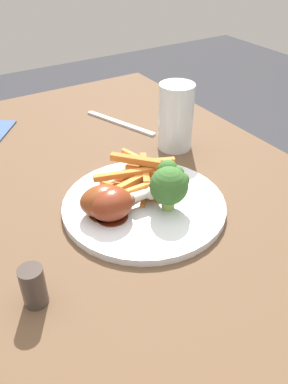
# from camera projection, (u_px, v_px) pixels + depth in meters

# --- Properties ---
(dining_table) EXTENTS (0.99, 0.65, 0.76)m
(dining_table) POSITION_uv_depth(u_px,v_px,m) (127.00, 243.00, 0.77)
(dining_table) COLOR brown
(dining_table) RESTS_ON ground_plane
(dinner_plate) EXTENTS (0.26, 0.26, 0.01)m
(dinner_plate) POSITION_uv_depth(u_px,v_px,m) (144.00, 205.00, 0.64)
(dinner_plate) COLOR silver
(dinner_plate) RESTS_ON dining_table
(broccoli_floret_front) EXTENTS (0.07, 0.06, 0.07)m
(broccoli_floret_front) POSITION_uv_depth(u_px,v_px,m) (170.00, 184.00, 0.60)
(broccoli_floret_front) COLOR #8DB254
(broccoli_floret_front) RESTS_ON dinner_plate
(carrot_fries_pile) EXTENTS (0.15, 0.15, 0.05)m
(carrot_fries_pile) POSITION_uv_depth(u_px,v_px,m) (140.00, 176.00, 0.66)
(carrot_fries_pile) COLOR orange
(carrot_fries_pile) RESTS_ON dinner_plate
(chicken_drumstick_near) EXTENTS (0.06, 0.12, 0.04)m
(chicken_drumstick_near) POSITION_uv_depth(u_px,v_px,m) (111.00, 200.00, 0.61)
(chicken_drumstick_near) COLOR #5E220B
(chicken_drumstick_near) RESTS_ON dinner_plate
(chicken_drumstick_far) EXTENTS (0.07, 0.13, 0.05)m
(chicken_drumstick_far) POSITION_uv_depth(u_px,v_px,m) (106.00, 201.00, 0.60)
(chicken_drumstick_far) COLOR #55210E
(chicken_drumstick_far) RESTS_ON dinner_plate
(chicken_drumstick_extra) EXTENTS (0.06, 0.12, 0.05)m
(chicken_drumstick_extra) POSITION_uv_depth(u_px,v_px,m) (114.00, 204.00, 0.59)
(chicken_drumstick_extra) COLOR #551C0F
(chicken_drumstick_extra) RESTS_ON dinner_plate
(fork) EXTENTS (0.18, 0.08, 0.00)m
(fork) POSITION_uv_depth(u_px,v_px,m) (120.00, 123.00, 0.89)
(fork) COLOR silver
(fork) RESTS_ON dining_table
(water_glass) EXTENTS (0.07, 0.07, 0.13)m
(water_glass) POSITION_uv_depth(u_px,v_px,m) (176.00, 117.00, 0.77)
(water_glass) COLOR silver
(water_glass) RESTS_ON dining_table
(pepper_shaker) EXTENTS (0.03, 0.03, 0.06)m
(pepper_shaker) POSITION_uv_depth(u_px,v_px,m) (33.00, 286.00, 0.47)
(pepper_shaker) COLOR #423833
(pepper_shaker) RESTS_ON dining_table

